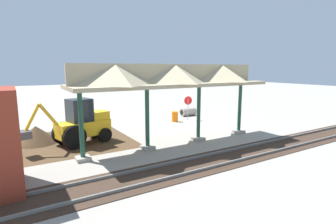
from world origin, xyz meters
name	(u,v)px	position (x,y,z in m)	size (l,w,h in m)	color
ground_plane	(184,123)	(0.00, 0.00, 0.00)	(120.00, 120.00, 0.00)	gray
dirt_work_zone	(60,143)	(10.01, 0.86, 0.00)	(8.56, 7.00, 0.01)	#4C3823
platform_canopy	(175,77)	(4.02, 4.82, 4.16)	(12.25, 3.20, 4.90)	#9E998E
rail_tracks	(265,149)	(0.00, 8.36, 0.03)	(60.00, 2.58, 0.15)	slate
stop_sign	(188,103)	(-1.15, -1.02, 1.55)	(0.75, 0.16, 2.16)	gray
backhoe	(81,124)	(8.88, 1.73, 1.26)	(5.40, 2.50, 2.82)	yellow
dirt_mound	(37,143)	(11.29, 0.03, 0.00)	(5.41, 5.41, 2.17)	#4C3823
concrete_pipe	(188,112)	(-2.39, -2.74, 0.39)	(1.55, 0.82, 0.79)	#9E9384
traffic_barrel	(175,117)	(0.26, -1.00, 0.45)	(0.56, 0.56, 0.90)	orange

